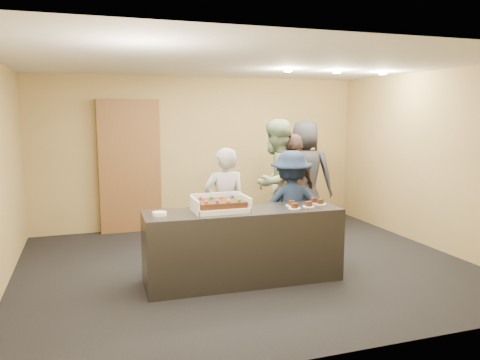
% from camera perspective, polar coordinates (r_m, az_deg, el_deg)
% --- Properties ---
extents(room, '(6.04, 6.00, 2.70)m').
position_cam_1_polar(room, '(6.21, 0.85, 1.56)').
color(room, black).
rests_on(room, ground).
extents(serving_counter, '(2.42, 0.77, 0.90)m').
position_cam_1_polar(serving_counter, '(5.80, 0.38, -8.00)').
color(serving_counter, black).
rests_on(serving_counter, floor).
extents(storage_cabinet, '(1.04, 0.15, 2.29)m').
position_cam_1_polar(storage_cabinet, '(8.31, -13.29, 1.63)').
color(storage_cabinet, brown).
rests_on(storage_cabinet, floor).
extents(cake_box, '(0.65, 0.45, 0.19)m').
position_cam_1_polar(cake_box, '(5.62, -2.45, -3.33)').
color(cake_box, white).
rests_on(cake_box, serving_counter).
extents(sheet_cake, '(0.55, 0.38, 0.11)m').
position_cam_1_polar(sheet_cake, '(5.59, -2.39, -2.86)').
color(sheet_cake, '#341A0B').
rests_on(sheet_cake, cake_box).
extents(plate_stack, '(0.17, 0.17, 0.04)m').
position_cam_1_polar(plate_stack, '(5.45, -9.79, -4.07)').
color(plate_stack, white).
rests_on(plate_stack, serving_counter).
extents(slice_a, '(0.15, 0.15, 0.07)m').
position_cam_1_polar(slice_a, '(5.79, 6.67, -3.26)').
color(slice_a, white).
rests_on(slice_a, serving_counter).
extents(slice_b, '(0.15, 0.15, 0.07)m').
position_cam_1_polar(slice_b, '(5.96, 6.31, -2.92)').
color(slice_b, white).
rests_on(slice_b, serving_counter).
extents(slice_c, '(0.15, 0.15, 0.07)m').
position_cam_1_polar(slice_c, '(5.92, 8.37, -3.03)').
color(slice_c, white).
rests_on(slice_c, serving_counter).
extents(slice_d, '(0.15, 0.15, 0.07)m').
position_cam_1_polar(slice_d, '(6.18, 8.95, -2.57)').
color(slice_d, white).
rests_on(slice_d, serving_counter).
extents(slice_e, '(0.15, 0.15, 0.07)m').
position_cam_1_polar(slice_e, '(6.10, 9.76, -2.73)').
color(slice_e, white).
rests_on(slice_e, serving_counter).
extents(person_server_grey, '(0.60, 0.40, 1.61)m').
position_cam_1_polar(person_server_grey, '(6.34, -1.88, -3.29)').
color(person_server_grey, '#A1A2A6').
rests_on(person_server_grey, floor).
extents(person_sage_man, '(1.21, 1.18, 1.97)m').
position_cam_1_polar(person_sage_man, '(7.31, 4.37, -0.34)').
color(person_sage_man, gray).
rests_on(person_sage_man, floor).
extents(person_navy_man, '(1.10, 0.77, 1.56)m').
position_cam_1_polar(person_navy_man, '(6.48, 6.25, -3.31)').
color(person_navy_man, '#16233D').
rests_on(person_navy_man, floor).
extents(person_brown_extra, '(1.09, 0.92, 1.75)m').
position_cam_1_polar(person_brown_extra, '(7.35, 6.62, -1.18)').
color(person_brown_extra, '#51382F').
rests_on(person_brown_extra, floor).
extents(person_dark_suit, '(1.14, 1.04, 1.95)m').
position_cam_1_polar(person_dark_suit, '(8.17, 7.90, 0.47)').
color(person_dark_suit, '#26262B').
rests_on(person_dark_suit, floor).
extents(ceiling_spotlights, '(1.72, 0.12, 0.03)m').
position_cam_1_polar(ceiling_spotlights, '(7.31, 11.74, 12.76)').
color(ceiling_spotlights, '#FFEAC6').
rests_on(ceiling_spotlights, ceiling).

